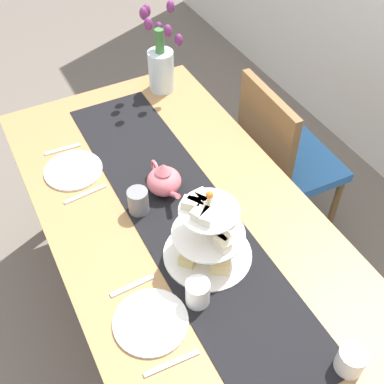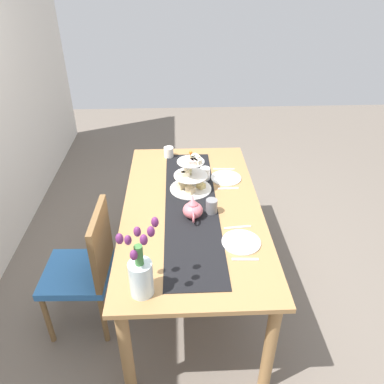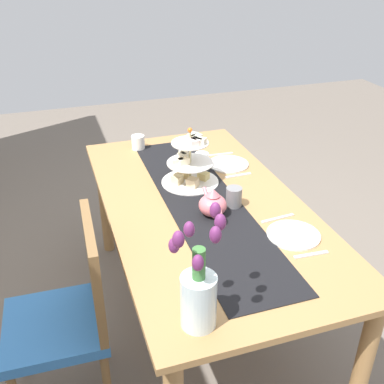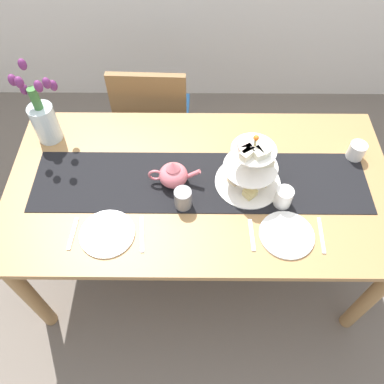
% 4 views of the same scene
% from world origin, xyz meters
% --- Properties ---
extents(ground_plane, '(8.00, 8.00, 0.00)m').
position_xyz_m(ground_plane, '(0.00, 0.00, 0.00)').
color(ground_plane, '#6B6056').
extents(dining_table, '(1.78, 0.93, 0.75)m').
position_xyz_m(dining_table, '(0.00, 0.00, 0.65)').
color(dining_table, '#A37747').
rests_on(dining_table, ground_plane).
extents(chair_left, '(0.43, 0.43, 0.91)m').
position_xyz_m(chair_left, '(-0.28, 0.69, 0.50)').
color(chair_left, brown).
rests_on(chair_left, ground_plane).
extents(table_runner, '(1.53, 0.35, 0.00)m').
position_xyz_m(table_runner, '(0.00, 0.01, 0.75)').
color(table_runner, black).
rests_on(table_runner, dining_table).
extents(tiered_cake_stand, '(0.30, 0.30, 0.30)m').
position_xyz_m(tiered_cake_stand, '(0.22, 0.00, 0.85)').
color(tiered_cake_stand, beige).
rests_on(tiered_cake_stand, table_runner).
extents(teapot, '(0.24, 0.13, 0.14)m').
position_xyz_m(teapot, '(-0.12, 0.00, 0.81)').
color(teapot, '#D66B75').
rests_on(teapot, table_runner).
extents(tulip_vase, '(0.16, 0.19, 0.42)m').
position_xyz_m(tulip_vase, '(-0.75, 0.28, 0.89)').
color(tulip_vase, silver).
rests_on(tulip_vase, dining_table).
extents(cream_jug, '(0.08, 0.08, 0.08)m').
position_xyz_m(cream_jug, '(0.74, 0.16, 0.79)').
color(cream_jug, white).
rests_on(cream_jug, dining_table).
extents(dinner_plate_left, '(0.23, 0.23, 0.01)m').
position_xyz_m(dinner_plate_left, '(-0.39, -0.27, 0.75)').
color(dinner_plate_left, white).
rests_on(dinner_plate_left, dining_table).
extents(fork_left, '(0.02, 0.15, 0.01)m').
position_xyz_m(fork_left, '(-0.53, -0.27, 0.75)').
color(fork_left, silver).
rests_on(fork_left, dining_table).
extents(knife_left, '(0.03, 0.17, 0.01)m').
position_xyz_m(knife_left, '(-0.24, -0.27, 0.75)').
color(knife_left, silver).
rests_on(knife_left, dining_table).
extents(dinner_plate_right, '(0.23, 0.23, 0.01)m').
position_xyz_m(dinner_plate_right, '(0.36, -0.27, 0.75)').
color(dinner_plate_right, white).
rests_on(dinner_plate_right, dining_table).
extents(fork_right, '(0.02, 0.15, 0.01)m').
position_xyz_m(fork_right, '(0.21, -0.27, 0.75)').
color(fork_right, silver).
rests_on(fork_right, dining_table).
extents(knife_right, '(0.02, 0.17, 0.01)m').
position_xyz_m(knife_right, '(0.50, -0.27, 0.75)').
color(knife_right, silver).
rests_on(knife_right, dining_table).
extents(mug_grey, '(0.08, 0.08, 0.09)m').
position_xyz_m(mug_grey, '(-0.08, -0.12, 0.80)').
color(mug_grey, slate).
rests_on(mug_grey, table_runner).
extents(mug_white_text, '(0.08, 0.08, 0.09)m').
position_xyz_m(mug_white_text, '(0.36, -0.11, 0.80)').
color(mug_white_text, white).
rests_on(mug_white_text, dining_table).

